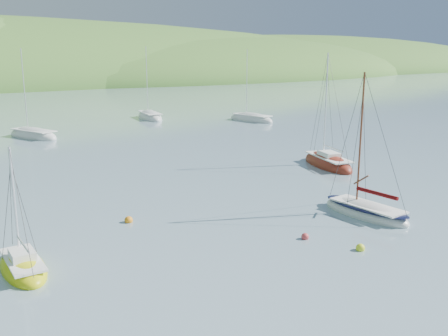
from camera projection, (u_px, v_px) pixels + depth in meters
ground at (339, 239)px, 26.81m from camera, size 700.00×700.00×0.00m
daysailer_white at (366, 212)px, 30.84m from camera, size 2.35×6.11×9.32m
sloop_red at (328, 164)px, 44.14m from camera, size 4.55×7.61×10.65m
sailboat_yellow at (23, 267)px, 22.98m from camera, size 2.02×4.78×6.27m
distant_sloop_a at (33, 136)px, 58.98m from camera, size 5.39×8.35×11.24m
distant_sloop_b at (150, 117)px, 75.92m from camera, size 4.40×8.60×11.70m
distant_sloop_d at (251, 120)px, 73.38m from camera, size 4.09×8.22×11.22m
mooring_buoys at (243, 233)px, 27.46m from camera, size 8.32×11.22×0.49m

